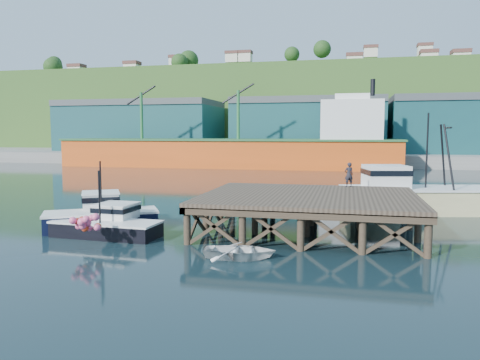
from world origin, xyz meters
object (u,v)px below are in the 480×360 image
(trawler, at_px, (415,192))
(dockworker, at_px, (349,175))
(boat_navy, at_px, (101,214))
(dinghy, at_px, (240,251))
(boat_black, at_px, (109,224))

(trawler, distance_m, dockworker, 5.99)
(boat_navy, bearing_deg, dinghy, -56.83)
(dinghy, relative_size, dockworker, 2.05)
(boat_navy, distance_m, boat_black, 2.38)
(trawler, bearing_deg, dockworker, -154.61)
(boat_black, height_order, trawler, trawler)
(boat_navy, distance_m, dinghy, 10.65)
(dinghy, bearing_deg, boat_black, 64.71)
(boat_navy, height_order, dockworker, boat_navy)
(boat_black, height_order, dinghy, boat_black)
(dinghy, xyz_separation_m, dockworker, (4.72, 11.05, 2.58))
(boat_navy, xyz_separation_m, trawler, (18.81, 9.89, 0.63))
(trawler, relative_size, dinghy, 3.39)
(boat_navy, xyz_separation_m, dockworker, (14.24, 6.30, 2.11))
(boat_black, relative_size, dinghy, 1.85)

